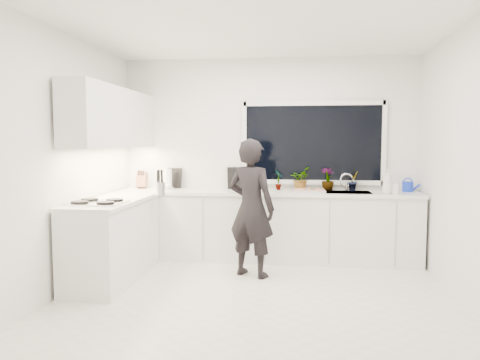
# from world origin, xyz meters

# --- Properties ---
(floor) EXTENTS (4.00, 3.50, 0.02)m
(floor) POSITION_xyz_m (0.00, 0.00, -0.01)
(floor) COLOR beige
(floor) RESTS_ON ground
(wall_back) EXTENTS (4.00, 0.02, 2.70)m
(wall_back) POSITION_xyz_m (0.00, 1.76, 1.35)
(wall_back) COLOR white
(wall_back) RESTS_ON ground
(wall_left) EXTENTS (0.02, 3.50, 2.70)m
(wall_left) POSITION_xyz_m (-2.01, 0.00, 1.35)
(wall_left) COLOR white
(wall_left) RESTS_ON ground
(wall_right) EXTENTS (0.02, 3.50, 2.70)m
(wall_right) POSITION_xyz_m (2.01, 0.00, 1.35)
(wall_right) COLOR white
(wall_right) RESTS_ON ground
(ceiling) EXTENTS (4.00, 3.50, 0.02)m
(ceiling) POSITION_xyz_m (0.00, 0.00, 2.71)
(ceiling) COLOR white
(ceiling) RESTS_ON wall_back
(window) EXTENTS (1.80, 0.02, 1.00)m
(window) POSITION_xyz_m (0.60, 1.73, 1.55)
(window) COLOR black
(window) RESTS_ON wall_back
(base_cabinets_back) EXTENTS (3.92, 0.58, 0.88)m
(base_cabinets_back) POSITION_xyz_m (0.00, 1.45, 0.44)
(base_cabinets_back) COLOR white
(base_cabinets_back) RESTS_ON floor
(base_cabinets_left) EXTENTS (0.58, 1.60, 0.88)m
(base_cabinets_left) POSITION_xyz_m (-1.67, 0.35, 0.44)
(base_cabinets_left) COLOR white
(base_cabinets_left) RESTS_ON floor
(countertop_back) EXTENTS (3.94, 0.62, 0.04)m
(countertop_back) POSITION_xyz_m (0.00, 1.44, 0.90)
(countertop_back) COLOR silver
(countertop_back) RESTS_ON base_cabinets_back
(countertop_left) EXTENTS (0.62, 1.60, 0.04)m
(countertop_left) POSITION_xyz_m (-1.67, 0.35, 0.90)
(countertop_left) COLOR silver
(countertop_left) RESTS_ON base_cabinets_left
(upper_cabinets) EXTENTS (0.34, 2.10, 0.70)m
(upper_cabinets) POSITION_xyz_m (-1.79, 0.70, 1.85)
(upper_cabinets) COLOR white
(upper_cabinets) RESTS_ON wall_left
(sink) EXTENTS (0.58, 0.42, 0.14)m
(sink) POSITION_xyz_m (1.05, 1.45, 0.87)
(sink) COLOR silver
(sink) RESTS_ON countertop_back
(faucet) EXTENTS (0.03, 0.03, 0.22)m
(faucet) POSITION_xyz_m (1.05, 1.65, 1.03)
(faucet) COLOR silver
(faucet) RESTS_ON countertop_back
(stovetop) EXTENTS (0.56, 0.48, 0.03)m
(stovetop) POSITION_xyz_m (-1.69, -0.00, 0.94)
(stovetop) COLOR black
(stovetop) RESTS_ON countertop_left
(person) EXTENTS (0.69, 0.59, 1.60)m
(person) POSITION_xyz_m (-0.13, 0.68, 0.80)
(person) COLOR black
(person) RESTS_ON floor
(pizza_tray) EXTENTS (0.42, 0.32, 0.03)m
(pizza_tray) POSITION_xyz_m (0.55, 1.42, 0.94)
(pizza_tray) COLOR silver
(pizza_tray) RESTS_ON countertop_back
(pizza) EXTENTS (0.39, 0.28, 0.01)m
(pizza) POSITION_xyz_m (0.55, 1.42, 0.95)
(pizza) COLOR red
(pizza) RESTS_ON pizza_tray
(watering_can) EXTENTS (0.15, 0.15, 0.13)m
(watering_can) POSITION_xyz_m (1.82, 1.61, 0.98)
(watering_can) COLOR #1531C7
(watering_can) RESTS_ON countertop_back
(paper_towel_roll) EXTENTS (0.13, 0.13, 0.26)m
(paper_towel_roll) POSITION_xyz_m (-1.37, 1.55, 1.05)
(paper_towel_roll) COLOR white
(paper_towel_roll) RESTS_ON countertop_back
(knife_block) EXTENTS (0.13, 0.10, 0.22)m
(knife_block) POSITION_xyz_m (-1.75, 1.59, 1.03)
(knife_block) COLOR olive
(knife_block) RESTS_ON countertop_back
(utensil_crock) EXTENTS (0.15, 0.15, 0.16)m
(utensil_crock) POSITION_xyz_m (-1.25, 0.80, 1.00)
(utensil_crock) COLOR silver
(utensil_crock) RESTS_ON countertop_left
(picture_frame_large) EXTENTS (0.22, 0.07, 0.28)m
(picture_frame_large) POSITION_xyz_m (-1.31, 1.69, 1.06)
(picture_frame_large) COLOR black
(picture_frame_large) RESTS_ON countertop_back
(picture_frame_small) EXTENTS (0.24, 0.10, 0.30)m
(picture_frame_small) POSITION_xyz_m (-0.44, 1.69, 1.07)
(picture_frame_small) COLOR black
(picture_frame_small) RESTS_ON countertop_back
(herb_plants) EXTENTS (1.14, 0.31, 0.31)m
(herb_plants) POSITION_xyz_m (0.57, 1.61, 1.07)
(herb_plants) COLOR #26662D
(herb_plants) RESTS_ON countertop_back
(soap_bottles) EXTENTS (0.23, 0.14, 0.31)m
(soap_bottles) POSITION_xyz_m (1.54, 1.30, 1.06)
(soap_bottles) COLOR #D8BF66
(soap_bottles) RESTS_ON countertop_back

